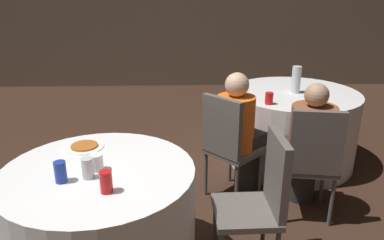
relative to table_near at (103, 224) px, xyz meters
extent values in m
cube|color=#7A6B5B|center=(0.23, 4.70, 1.02)|extent=(16.00, 0.06, 2.80)
cylinder|color=white|center=(0.00, 0.00, 0.00)|extent=(1.15, 1.15, 0.75)
cylinder|color=white|center=(1.64, 1.60, 0.00)|extent=(1.29, 1.29, 0.75)
cube|color=#59514C|center=(0.90, 0.02, 0.06)|extent=(0.41, 0.41, 0.04)
cube|color=#59514C|center=(1.08, 0.03, 0.32)|extent=(0.06, 0.38, 0.49)
cylinder|color=#4C4C51|center=(0.72, 0.19, -0.17)|extent=(0.03, 0.03, 0.41)
cylinder|color=#4C4C51|center=(1.06, 0.20, -0.17)|extent=(0.03, 0.03, 0.41)
cube|color=#59514C|center=(1.50, 0.65, 0.06)|extent=(0.45, 0.45, 0.04)
cube|color=#59514C|center=(1.47, 0.47, 0.32)|extent=(0.38, 0.10, 0.49)
cylinder|color=#4C4C51|center=(1.35, 0.84, -0.17)|extent=(0.03, 0.03, 0.41)
cylinder|color=#4C4C51|center=(1.69, 0.79, -0.17)|extent=(0.03, 0.03, 0.41)
cylinder|color=#4C4C51|center=(1.30, 0.51, -0.17)|extent=(0.03, 0.03, 0.41)
cylinder|color=#4C4C51|center=(1.64, 0.46, -0.17)|extent=(0.03, 0.03, 0.41)
cube|color=#59514C|center=(0.95, 0.93, 0.06)|extent=(0.57, 0.57, 0.04)
cube|color=#59514C|center=(0.82, 0.81, 0.32)|extent=(0.30, 0.31, 0.49)
cylinder|color=#4C4C51|center=(0.95, 1.17, -0.17)|extent=(0.03, 0.03, 0.41)
cylinder|color=#4C4C51|center=(1.19, 0.93, -0.17)|extent=(0.03, 0.03, 0.41)
cylinder|color=#4C4C51|center=(0.71, 0.94, -0.17)|extent=(0.03, 0.03, 0.41)
cylinder|color=#4C4C51|center=(0.94, 0.69, -0.17)|extent=(0.03, 0.03, 0.41)
cylinder|color=#282828|center=(1.10, 1.08, -0.15)|extent=(0.24, 0.24, 0.45)
cube|color=#282828|center=(1.03, 1.01, 0.13)|extent=(0.44, 0.44, 0.12)
cylinder|color=orange|center=(0.95, 0.93, 0.31)|extent=(0.32, 0.32, 0.46)
sphere|color=#DBB293|center=(0.95, 0.93, 0.64)|extent=(0.20, 0.20, 0.20)
cylinder|color=#282828|center=(1.53, 0.87, -0.15)|extent=(0.24, 0.24, 0.45)
cube|color=#282828|center=(1.51, 0.76, 0.13)|extent=(0.37, 0.36, 0.12)
cylinder|color=brown|center=(1.50, 0.65, 0.31)|extent=(0.34, 0.34, 0.46)
sphere|color=tan|center=(1.50, 0.65, 0.63)|extent=(0.18, 0.18, 0.18)
cylinder|color=white|center=(-0.15, 0.33, 0.38)|extent=(0.26, 0.26, 0.01)
cylinder|color=#B25B23|center=(-0.15, 0.33, 0.39)|extent=(0.18, 0.18, 0.01)
cylinder|color=red|center=(0.10, -0.25, 0.44)|extent=(0.07, 0.07, 0.12)
cylinder|color=silver|center=(-0.03, -0.09, 0.44)|extent=(0.07, 0.07, 0.12)
cylinder|color=#1E38A5|center=(-0.17, -0.13, 0.44)|extent=(0.07, 0.07, 0.12)
cylinder|color=white|center=(0.00, 0.00, 0.43)|extent=(0.08, 0.08, 0.10)
cylinder|color=silver|center=(1.63, 1.58, 0.51)|extent=(0.09, 0.09, 0.27)
cylinder|color=red|center=(1.29, 1.22, 0.43)|extent=(0.07, 0.07, 0.11)
camera|label=1|loc=(0.50, -1.97, 1.42)|focal=35.00mm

